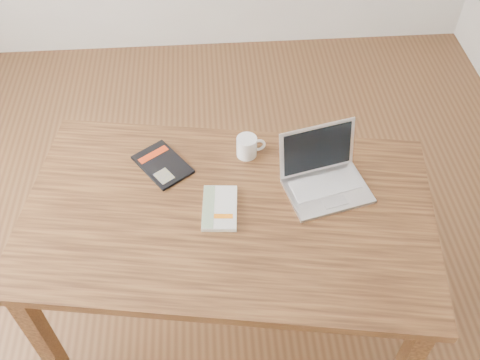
{
  "coord_description": "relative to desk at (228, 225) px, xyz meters",
  "views": [
    {
      "loc": [
        0.11,
        -1.41,
        2.32
      ],
      "look_at": [
        0.2,
        -0.12,
        0.85
      ],
      "focal_mm": 40.0,
      "sensor_mm": 36.0,
      "label": 1
    }
  ],
  "objects": [
    {
      "name": "laptop",
      "position": [
        0.38,
        0.11,
        0.14
      ],
      "size": [
        0.36,
        0.33,
        0.21
      ],
      "rotation": [
        0.0,
        0.0,
        0.24
      ],
      "color": "silver",
      "rests_on": "desk"
    },
    {
      "name": "black_guidebook",
      "position": [
        -0.25,
        0.25,
        0.1
      ],
      "size": [
        0.26,
        0.28,
        0.01
      ],
      "rotation": [
        0.0,
        0.0,
        0.62
      ],
      "color": "black",
      "rests_on": "desk"
    },
    {
      "name": "white_guidebook",
      "position": [
        -0.03,
        0.01,
        0.1
      ],
      "size": [
        0.14,
        0.22,
        0.02
      ],
      "rotation": [
        0.0,
        0.0,
        -0.08
      ],
      "color": "silver",
      "rests_on": "desk"
    },
    {
      "name": "desk",
      "position": [
        0.0,
        0.0,
        0.0
      ],
      "size": [
        1.65,
        1.11,
        0.75
      ],
      "rotation": [
        0.0,
        0.0,
        -0.16
      ],
      "color": "#4E2E17",
      "rests_on": "ground"
    },
    {
      "name": "coffee_mug",
      "position": [
        0.1,
        0.29,
        0.14
      ],
      "size": [
        0.12,
        0.08,
        0.09
      ],
      "rotation": [
        0.0,
        0.0,
        0.1
      ],
      "color": "white",
      "rests_on": "desk"
    },
    {
      "name": "room",
      "position": [
        -0.22,
        0.18,
        0.69
      ],
      "size": [
        4.04,
        4.04,
        2.7
      ],
      "color": "#51331C",
      "rests_on": "ground"
    }
  ]
}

